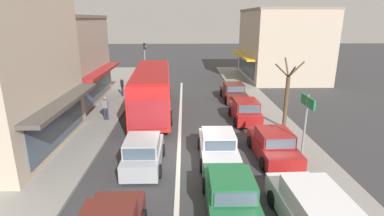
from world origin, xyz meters
TOP-DOWN VIEW (x-y plane):
  - ground_plane at (0.00, 0.00)m, footprint 140.00×140.00m
  - lane_centre_line at (0.00, 4.00)m, footprint 0.20×28.00m
  - sidewalk_left at (-6.80, 6.00)m, footprint 5.20×44.00m
  - kerb_right at (6.20, 6.00)m, footprint 2.80×44.00m
  - shopfront_mid_block at (-10.18, 10.02)m, footprint 7.87×9.34m
  - building_right_far at (11.48, 20.57)m, footprint 9.01×10.73m
  - city_bus at (-2.07, 7.47)m, footprint 3.19×10.98m
  - sedan_queue_gap_filler at (1.96, -4.71)m, footprint 1.92×4.21m
  - hatchback_behind_bus_near at (-1.63, -1.20)m, footprint 1.83×3.71m
  - sedan_queue_far_back at (1.96, -0.47)m, footprint 1.92×4.21m
  - parked_wagon_kerb_front at (4.49, -5.86)m, footprint 2.06×4.56m
  - parked_sedan_kerb_second at (4.76, -0.34)m, footprint 1.98×4.24m
  - parked_hatchback_kerb_third at (4.43, 5.27)m, footprint 1.85×3.72m
  - parked_sedan_kerb_rear at (4.51, 10.81)m, footprint 1.97×4.24m
  - traffic_light_downstreet at (-4.03, 19.09)m, footprint 0.33×0.24m
  - directional_road_sign at (5.69, -1.65)m, footprint 0.10×1.40m
  - street_tree_right at (6.60, 3.59)m, footprint 1.77×1.91m
  - pedestrian_with_handbag_near at (-4.52, 13.76)m, footprint 0.52×0.59m
  - pedestrian_browsing_midblock at (-5.18, 11.87)m, footprint 0.34×0.54m
  - pedestrian_far_walker at (-5.02, 5.36)m, footprint 0.57×0.22m

SIDE VIEW (x-z plane):
  - ground_plane at x=0.00m, z-range 0.00..0.00m
  - lane_centre_line at x=0.00m, z-range 0.00..0.01m
  - kerb_right at x=6.20m, z-range 0.00..0.12m
  - sidewalk_left at x=-6.80m, z-range 0.00..0.14m
  - sedan_queue_gap_filler at x=1.96m, z-range -0.07..1.40m
  - sedan_queue_far_back at x=1.96m, z-range -0.07..1.40m
  - parked_sedan_kerb_second at x=4.76m, z-range -0.07..1.40m
  - parked_sedan_kerb_rear at x=4.51m, z-range -0.07..1.40m
  - hatchback_behind_bus_near at x=-1.63m, z-range -0.06..1.48m
  - parked_hatchback_kerb_third at x=4.43m, z-range -0.06..1.48m
  - parked_wagon_kerb_front at x=4.49m, z-range -0.04..1.53m
  - pedestrian_browsing_midblock at x=-5.18m, z-range 0.25..1.88m
  - pedestrian_far_walker at x=-5.02m, z-range 0.25..1.88m
  - pedestrian_with_handbag_near at x=-4.52m, z-range 0.25..1.88m
  - city_bus at x=-2.07m, z-range 0.27..3.49m
  - street_tree_right at x=6.60m, z-range -0.10..4.35m
  - directional_road_sign at x=5.69m, z-range 0.88..4.48m
  - traffic_light_downstreet at x=-4.03m, z-range 0.75..4.95m
  - shopfront_mid_block at x=-10.18m, z-range 0.00..7.00m
  - building_right_far at x=11.48m, z-range -0.01..7.79m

